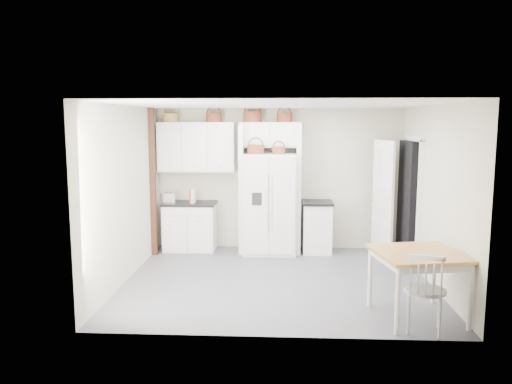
{
  "coord_description": "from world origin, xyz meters",
  "views": [
    {
      "loc": [
        0.06,
        -7.24,
        2.36
      ],
      "look_at": [
        -0.34,
        0.4,
        1.28
      ],
      "focal_mm": 35.0,
      "sensor_mm": 36.0,
      "label": 1
    }
  ],
  "objects": [
    {
      "name": "basket_bridge_b",
      "position": [
        0.1,
        1.83,
        2.43
      ],
      "size": [
        0.28,
        0.28,
        0.16
      ],
      "primitive_type": "cylinder",
      "color": "#5B2319",
      "rests_on": "bridge_cabinet"
    },
    {
      "name": "trim_post",
      "position": [
        -2.2,
        1.35,
        1.3
      ],
      "size": [
        0.09,
        0.09,
        2.6
      ],
      "primitive_type": "cube",
      "color": "black",
      "rests_on": "floor"
    },
    {
      "name": "windsor_chair",
      "position": [
        1.68,
        -1.75,
        0.48
      ],
      "size": [
        0.56,
        0.53,
        0.95
      ],
      "primitive_type": "cube",
      "rotation": [
        0.0,
        0.0,
        -0.27
      ],
      "color": "white",
      "rests_on": "floor"
    },
    {
      "name": "counter_right",
      "position": [
        0.71,
        1.7,
        0.91
      ],
      "size": [
        0.55,
        0.65,
        0.04
      ],
      "primitive_type": "cube",
      "color": "black",
      "rests_on": "base_cab_right"
    },
    {
      "name": "refrigerator",
      "position": [
        -0.15,
        1.61,
        0.9
      ],
      "size": [
        0.93,
        0.75,
        1.8
      ],
      "primitive_type": "cube",
      "color": "silver",
      "rests_on": "floor"
    },
    {
      "name": "basket_upper_a",
      "position": [
        -1.97,
        1.83,
        2.43
      ],
      "size": [
        0.28,
        0.28,
        0.16
      ],
      "primitive_type": "cylinder",
      "color": "olive",
      "rests_on": "upper_cabinet"
    },
    {
      "name": "fridge_panel_left",
      "position": [
        -0.66,
        1.7,
        1.15
      ],
      "size": [
        0.08,
        0.6,
        2.3
      ],
      "primitive_type": "cube",
      "color": "white",
      "rests_on": "floor"
    },
    {
      "name": "cookbook_cream",
      "position": [
        -1.53,
        1.62,
        1.02
      ],
      "size": [
        0.06,
        0.17,
        0.25
      ],
      "primitive_type": "cube",
      "rotation": [
        0.0,
        0.0,
        -0.12
      ],
      "color": "#F1E2D1",
      "rests_on": "counter_left"
    },
    {
      "name": "upper_cabinet",
      "position": [
        -1.5,
        1.83,
        1.9
      ],
      "size": [
        1.4,
        0.34,
        0.9
      ],
      "primitive_type": "cube",
      "color": "white",
      "rests_on": "wall_back"
    },
    {
      "name": "basket_upper_c",
      "position": [
        -1.17,
        1.83,
        2.43
      ],
      "size": [
        0.29,
        0.29,
        0.16
      ],
      "primitive_type": "cylinder",
      "color": "#5B2319",
      "rests_on": "upper_cabinet"
    },
    {
      "name": "ceiling",
      "position": [
        0.0,
        0.0,
        2.6
      ],
      "size": [
        4.5,
        4.5,
        0.0
      ],
      "primitive_type": "plane",
      "color": "white",
      "rests_on": "wall_back"
    },
    {
      "name": "dining_table",
      "position": [
        1.7,
        -1.36,
        0.41
      ],
      "size": [
        1.15,
        1.15,
        0.82
      ],
      "primitive_type": "cube",
      "rotation": [
        0.0,
        0.0,
        0.18
      ],
      "color": "#915C29",
      "rests_on": "floor"
    },
    {
      "name": "cookbook_red",
      "position": [
        -1.57,
        1.62,
        1.02
      ],
      "size": [
        0.05,
        0.16,
        0.24
      ],
      "primitive_type": "cube",
      "rotation": [
        0.0,
        0.0,
        -0.06
      ],
      "color": "#AF3623",
      "rests_on": "counter_left"
    },
    {
      "name": "fridge_panel_right",
      "position": [
        0.36,
        1.7,
        1.15
      ],
      "size": [
        0.08,
        0.6,
        2.3
      ],
      "primitive_type": "cube",
      "color": "white",
      "rests_on": "floor"
    },
    {
      "name": "base_cab_left",
      "position": [
        -1.62,
        1.7,
        0.43
      ],
      "size": [
        0.92,
        0.58,
        0.86
      ],
      "primitive_type": "cube",
      "color": "white",
      "rests_on": "floor"
    },
    {
      "name": "basket_fridge_a",
      "position": [
        -0.4,
        1.51,
        1.88
      ],
      "size": [
        0.29,
        0.29,
        0.16
      ],
      "primitive_type": "cylinder",
      "color": "#5B2319",
      "rests_on": "refrigerator"
    },
    {
      "name": "door_slab",
      "position": [
        1.8,
        1.33,
        1.02
      ],
      "size": [
        0.21,
        0.79,
        2.05
      ],
      "primitive_type": "cube",
      "rotation": [
        0.0,
        0.0,
        -1.36
      ],
      "color": "white",
      "rests_on": "floor"
    },
    {
      "name": "basket_fridge_b",
      "position": [
        0.0,
        1.51,
        1.86
      ],
      "size": [
        0.23,
        0.23,
        0.12
      ],
      "primitive_type": "cylinder",
      "color": "#5B2319",
      "rests_on": "refrigerator"
    },
    {
      "name": "base_cab_right",
      "position": [
        0.71,
        1.7,
        0.45
      ],
      "size": [
        0.51,
        0.61,
        0.89
      ],
      "primitive_type": "cube",
      "color": "white",
      "rests_on": "floor"
    },
    {
      "name": "wall_right",
      "position": [
        2.25,
        0.0,
        1.3
      ],
      "size": [
        0.0,
        4.0,
        4.0
      ],
      "primitive_type": "plane",
      "rotation": [
        1.57,
        0.0,
        -1.57
      ],
      "color": "#B0A992",
      "rests_on": "floor"
    },
    {
      "name": "wall_left",
      "position": [
        -2.25,
        0.0,
        1.3
      ],
      "size": [
        0.0,
        4.0,
        4.0
      ],
      "primitive_type": "plane",
      "rotation": [
        1.57,
        0.0,
        1.57
      ],
      "color": "#B0A992",
      "rests_on": "floor"
    },
    {
      "name": "doorway_void",
      "position": [
        2.16,
        1.0,
        1.02
      ],
      "size": [
        0.18,
        0.85,
        2.05
      ],
      "primitive_type": "cube",
      "color": "black",
      "rests_on": "floor"
    },
    {
      "name": "counter_left",
      "position": [
        -1.62,
        1.7,
        0.88
      ],
      "size": [
        0.96,
        0.62,
        0.04
      ],
      "primitive_type": "cube",
      "color": "black",
      "rests_on": "base_cab_left"
    },
    {
      "name": "wall_back",
      "position": [
        0.0,
        2.0,
        1.3
      ],
      "size": [
        4.5,
        0.0,
        4.5
      ],
      "primitive_type": "plane",
      "rotation": [
        1.57,
        0.0,
        0.0
      ],
      "color": "#B0A992",
      "rests_on": "floor"
    },
    {
      "name": "bridge_cabinet",
      "position": [
        -0.15,
        1.83,
        2.12
      ],
      "size": [
        1.12,
        0.34,
        0.45
      ],
      "primitive_type": "cube",
      "color": "white",
      "rests_on": "wall_back"
    },
    {
      "name": "floor",
      "position": [
        0.0,
        0.0,
        0.0
      ],
      "size": [
        4.5,
        4.5,
        0.0
      ],
      "primitive_type": "plane",
      "color": "#4A4A54",
      "rests_on": "ground"
    },
    {
      "name": "toaster",
      "position": [
        -1.99,
        1.6,
        0.99
      ],
      "size": [
        0.28,
        0.17,
        0.19
      ],
      "primitive_type": "cube",
      "rotation": [
        0.0,
        0.0,
        -0.07
      ],
      "color": "silver",
      "rests_on": "counter_left"
    },
    {
      "name": "basket_bridge_a",
      "position": [
        -0.47,
        1.83,
        2.44
      ],
      "size": [
        0.34,
        0.34,
        0.19
      ],
      "primitive_type": "cylinder",
      "color": "#5B2319",
      "rests_on": "bridge_cabinet"
    }
  ]
}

